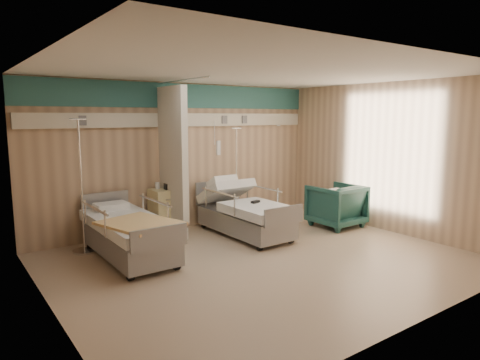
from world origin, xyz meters
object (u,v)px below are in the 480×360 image
at_px(visitor_armchair, 336,205).
at_px(iv_stand_left, 84,225).
at_px(bed_right, 245,218).
at_px(bed_left, 130,238).
at_px(iv_stand_right, 236,202).
at_px(bedside_cabinet, 166,212).

xyz_separation_m(visitor_armchair, iv_stand_left, (-4.53, 1.26, 0.02)).
bearing_deg(bed_right, bed_left, 180.00).
xyz_separation_m(bed_right, visitor_armchair, (1.85, -0.54, 0.11)).
relative_size(iv_stand_right, iv_stand_left, 0.91).
height_order(bed_left, iv_stand_left, iv_stand_left).
distance_m(bedside_cabinet, iv_stand_right, 1.66).
distance_m(iv_stand_right, iv_stand_left, 3.20).
relative_size(bedside_cabinet, visitor_armchair, 0.92).
bearing_deg(visitor_armchair, bedside_cabinet, -25.28).
relative_size(bed_left, bedside_cabinet, 2.54).
xyz_separation_m(bed_left, visitor_armchair, (4.05, -0.54, 0.11)).
distance_m(bed_right, visitor_armchair, 1.93).
distance_m(bed_left, iv_stand_right, 2.88).
height_order(visitor_armchair, iv_stand_right, iv_stand_right).
bearing_deg(bed_left, iv_stand_right, 19.92).
bearing_deg(bedside_cabinet, iv_stand_right, 2.77).
xyz_separation_m(bed_right, bed_left, (-2.20, 0.00, 0.00)).
bearing_deg(iv_stand_right, bedside_cabinet, -177.23).
bearing_deg(iv_stand_left, bed_left, -56.22).
bearing_deg(visitor_armchair, iv_stand_left, -15.16).
distance_m(bed_right, iv_stand_right, 1.11).
bearing_deg(bed_left, visitor_armchair, -7.59).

